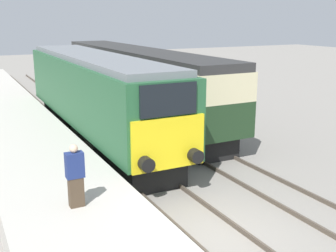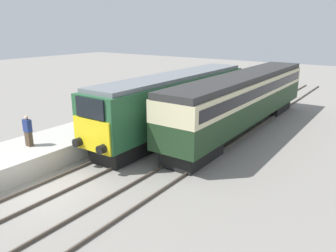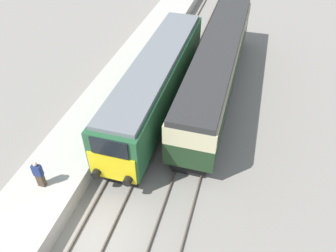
% 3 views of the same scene
% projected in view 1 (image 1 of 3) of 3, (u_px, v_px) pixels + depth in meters
% --- Properties ---
extents(ground_plane, '(120.00, 120.00, 0.00)m').
position_uv_depth(ground_plane, '(220.00, 240.00, 10.88)').
color(ground_plane, gray).
extents(platform_left, '(3.50, 50.00, 1.00)m').
position_uv_depth(platform_left, '(32.00, 153.00, 16.19)').
color(platform_left, '#B7B2A8').
rests_on(platform_left, ground_plane).
extents(rails_near_track, '(1.51, 60.00, 0.14)m').
position_uv_depth(rails_near_track, '(142.00, 175.00, 15.17)').
color(rails_near_track, '#4C4238').
rests_on(rails_near_track, ground_plane).
extents(rails_far_track, '(1.50, 60.00, 0.14)m').
position_uv_depth(rails_far_track, '(221.00, 161.00, 16.67)').
color(rails_far_track, '#4C4238').
rests_on(rails_far_track, ground_plane).
extents(locomotive, '(2.70, 15.16, 3.97)m').
position_uv_depth(locomotive, '(95.00, 93.00, 19.18)').
color(locomotive, black).
rests_on(locomotive, ground_plane).
extents(passenger_carriage, '(2.75, 17.67, 3.91)m').
position_uv_depth(passenger_carriage, '(136.00, 77.00, 23.41)').
color(passenger_carriage, black).
rests_on(passenger_carriage, ground_plane).
extents(person_on_platform, '(0.44, 0.26, 1.62)m').
position_uv_depth(person_on_platform, '(75.00, 176.00, 10.35)').
color(person_on_platform, '#473828').
rests_on(person_on_platform, platform_left).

